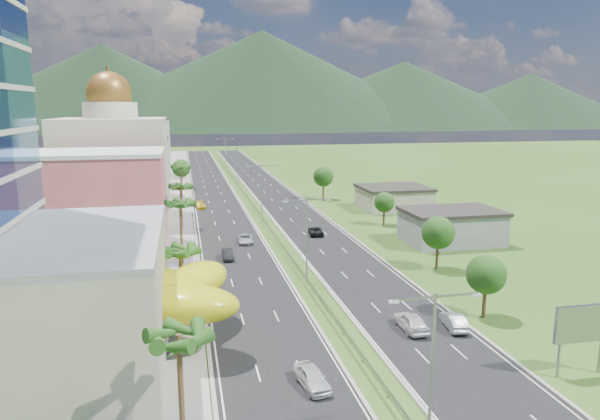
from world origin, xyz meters
TOP-DOWN VIEW (x-y plane):
  - ground at (0.00, 0.00)m, footprint 500.00×500.00m
  - road_left at (-7.50, 90.00)m, footprint 11.00×260.00m
  - road_right at (7.50, 90.00)m, footprint 11.00×260.00m
  - sidewalk_left at (-17.00, 90.00)m, footprint 7.00×260.00m
  - median_guardrail at (0.00, 71.99)m, footprint 0.10×216.06m
  - streetlight_median_a at (0.00, -25.00)m, footprint 6.04×0.25m
  - streetlight_median_b at (0.00, 10.00)m, footprint 6.04×0.25m
  - streetlight_median_c at (0.00, 50.00)m, footprint 6.04×0.25m
  - streetlight_median_d at (0.00, 95.00)m, footprint 6.04×0.25m
  - streetlight_median_e at (0.00, 140.00)m, footprint 6.04×0.25m
  - lime_canopy at (-20.00, -4.00)m, footprint 18.00×15.00m
  - pink_shophouse at (-28.00, 32.00)m, footprint 20.00×15.00m
  - domed_building at (-28.00, 55.00)m, footprint 20.00×20.00m
  - midrise_grey at (-27.00, 80.00)m, footprint 16.00×15.00m
  - midrise_beige at (-27.00, 102.00)m, footprint 16.00×15.00m
  - midrise_white at (-27.00, 125.00)m, footprint 16.00×15.00m
  - billboard at (17.00, -18.00)m, footprint 5.20×0.35m
  - shed_near at (28.00, 25.00)m, footprint 15.00×10.00m
  - shed_far at (30.00, 55.00)m, footprint 14.00×12.00m
  - palm_tree_a at (-15.50, -22.00)m, footprint 3.60×3.60m
  - palm_tree_b at (-15.50, 2.00)m, footprint 3.60×3.60m
  - palm_tree_c at (-15.50, 22.00)m, footprint 3.60×3.60m
  - palm_tree_d at (-15.50, 45.00)m, footprint 3.60×3.60m
  - palm_tree_e at (-15.50, 70.00)m, footprint 3.60×3.60m
  - leafy_tree_lfar at (-15.50, 95.00)m, footprint 4.90×4.90m
  - leafy_tree_ra at (16.00, -5.00)m, footprint 4.20×4.20m
  - leafy_tree_rb at (19.00, 12.00)m, footprint 4.55×4.55m
  - leafy_tree_rc at (22.00, 40.00)m, footprint 3.85×3.85m
  - leafy_tree_rd at (18.00, 70.00)m, footprint 4.90×4.90m
  - mountain_ridge at (60.00, 450.00)m, footprint 860.00×140.00m
  - car_white_near_left at (-5.37, -15.16)m, footprint 2.57×4.93m
  - car_dark_left at (-9.00, 23.02)m, footprint 1.54×4.40m
  - car_silver_mid_left at (-5.30, 31.97)m, footprint 2.65×5.09m
  - car_yellow_far_left at (-11.53, 64.69)m, footprint 2.61×5.05m
  - car_white_near_right at (7.01, -6.46)m, footprint 2.12×5.24m
  - car_silver_right at (11.43, -6.99)m, footprint 2.34×4.88m
  - car_dark_far_right at (7.40, 34.98)m, footprint 2.90×5.30m
  - motorcycle at (-12.30, 0.21)m, footprint 0.63×1.87m

SIDE VIEW (x-z plane):
  - ground at x=0.00m, z-range 0.00..0.00m
  - mountain_ridge at x=60.00m, z-range -45.00..45.00m
  - road_left at x=-7.50m, z-range 0.00..0.04m
  - road_right at x=7.50m, z-range 0.00..0.04m
  - sidewalk_left at x=-17.00m, z-range 0.00..0.12m
  - median_guardrail at x=0.00m, z-range 0.24..1.00m
  - motorcycle at x=-12.30m, z-range 0.04..1.23m
  - car_silver_mid_left at x=-5.30m, z-range 0.04..1.41m
  - car_yellow_far_left at x=-11.53m, z-range 0.04..1.44m
  - car_dark_far_right at x=7.40m, z-range 0.04..1.45m
  - car_dark_left at x=-9.00m, z-range 0.04..1.49m
  - car_silver_right at x=11.43m, z-range 0.04..1.58m
  - car_white_near_left at x=-5.37m, z-range 0.04..1.64m
  - car_white_near_right at x=7.01m, z-range 0.04..1.83m
  - shed_far at x=30.00m, z-range 0.00..4.40m
  - shed_near at x=28.00m, z-range 0.00..5.00m
  - leafy_tree_rc at x=22.00m, z-range 1.21..7.54m
  - billboard at x=17.00m, z-range 1.32..7.52m
  - leafy_tree_ra at x=16.00m, z-range 1.33..8.23m
  - lime_canopy at x=-20.00m, z-range 1.29..8.69m
  - leafy_tree_rb at x=19.00m, z-range 1.44..8.92m
  - leafy_tree_lfar at x=-15.50m, z-range 1.55..9.60m
  - leafy_tree_rd at x=18.00m, z-range 1.55..9.60m
  - midrise_beige at x=-27.00m, z-range 0.00..13.00m
  - streetlight_median_a at x=0.00m, z-range 1.25..12.25m
  - streetlight_median_b at x=0.00m, z-range 1.25..12.25m
  - streetlight_median_c at x=0.00m, z-range 1.25..12.25m
  - streetlight_median_d at x=0.00m, z-range 1.25..12.25m
  - streetlight_median_e at x=0.00m, z-range 1.25..12.25m
  - palm_tree_b at x=-15.50m, z-range 3.01..11.11m
  - pink_shophouse at x=-28.00m, z-range 0.00..15.00m
  - palm_tree_d at x=-15.50m, z-range 3.24..11.84m
  - midrise_grey at x=-27.00m, z-range 0.00..16.00m
  - palm_tree_a at x=-15.50m, z-range 3.47..12.57m
  - palm_tree_e at x=-15.50m, z-range 3.61..13.01m
  - palm_tree_c at x=-15.50m, z-range 3.70..13.30m
  - midrise_white at x=-27.00m, z-range 0.00..18.00m
  - domed_building at x=-28.00m, z-range -3.00..25.70m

